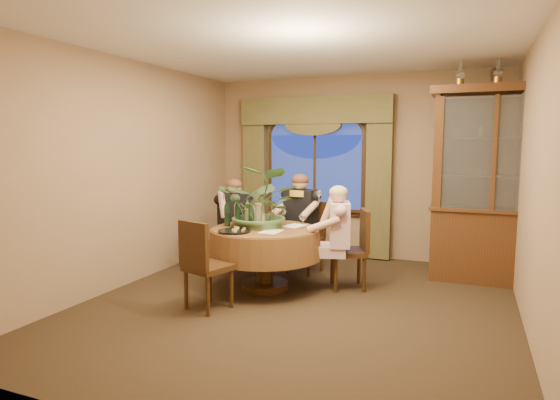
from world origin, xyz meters
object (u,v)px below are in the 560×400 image
at_px(wine_bottle_3, 237,211).
at_px(oil_lamp_left, 460,73).
at_px(chair_right, 348,250).
at_px(olive_bowl, 268,226).
at_px(wine_bottle_5, 247,211).
at_px(chair_back_right, 305,238).
at_px(person_pink, 339,238).
at_px(wine_bottle_2, 238,213).
at_px(centerpiece_plant, 263,175).
at_px(stoneware_vase, 260,215).
at_px(wine_bottle_4, 251,214).
at_px(chair_front_left, 208,265).
at_px(china_cabinet, 492,186).
at_px(dining_table, 265,258).
at_px(wine_bottle_0, 227,213).
at_px(wine_bottle_1, 247,213).
at_px(person_back, 234,225).
at_px(chair_back, 240,236).
at_px(oil_lamp_center, 498,71).
at_px(oil_lamp_right, 538,69).
at_px(person_scarf, 301,223).

bearing_deg(wine_bottle_3, oil_lamp_left, 25.85).
xyz_separation_m(oil_lamp_left, chair_right, (-1.16, -0.96, -2.17)).
height_order(olive_bowl, wine_bottle_3, wine_bottle_3).
bearing_deg(wine_bottle_5, chair_back_right, 53.04).
relative_size(person_pink, wine_bottle_2, 3.87).
bearing_deg(centerpiece_plant, chair_right, 16.98).
distance_m(chair_back_right, stoneware_vase, 0.92).
height_order(oil_lamp_left, olive_bowl, oil_lamp_left).
xyz_separation_m(chair_right, wine_bottle_4, (-1.09, -0.44, 0.44)).
bearing_deg(chair_front_left, china_cabinet, 55.66).
distance_m(dining_table, chair_back_right, 0.92).
relative_size(wine_bottle_3, wine_bottle_5, 1.00).
relative_size(chair_back_right, wine_bottle_0, 2.91).
relative_size(oil_lamp_left, centerpiece_plant, 0.30).
bearing_deg(wine_bottle_2, olive_bowl, -4.70).
bearing_deg(wine_bottle_1, dining_table, -13.28).
bearing_deg(wine_bottle_0, wine_bottle_2, 27.25).
height_order(chair_front_left, stoneware_vase, stoneware_vase).
bearing_deg(china_cabinet, person_back, -166.67).
bearing_deg(wine_bottle_1, wine_bottle_3, 159.99).
distance_m(chair_back, centerpiece_plant, 1.25).
bearing_deg(wine_bottle_5, person_pink, 4.15).
bearing_deg(person_back, chair_back, -165.91).
bearing_deg(person_back, chair_back_right, 146.64).
distance_m(oil_lamp_center, chair_right, 2.86).
bearing_deg(oil_lamp_right, chair_front_left, -145.40).
distance_m(wine_bottle_2, wine_bottle_4, 0.22).
bearing_deg(chair_back_right, person_pink, 149.65).
xyz_separation_m(chair_back_right, person_pink, (0.65, -0.62, 0.16)).
relative_size(chair_back_right, centerpiece_plant, 0.86).
xyz_separation_m(oil_lamp_right, olive_bowl, (-2.91, -1.38, -1.87)).
bearing_deg(centerpiece_plant, china_cabinet, 26.00).
height_order(oil_lamp_center, chair_right, oil_lamp_center).
relative_size(person_pink, wine_bottle_1, 3.87).
bearing_deg(stoneware_vase, person_pink, 8.00).
distance_m(oil_lamp_right, stoneware_vase, 3.76).
bearing_deg(wine_bottle_3, chair_front_left, -80.13).
distance_m(oil_lamp_center, person_scarf, 3.13).
bearing_deg(chair_right, wine_bottle_4, 89.03).
relative_size(chair_back, olive_bowl, 5.73).
bearing_deg(dining_table, wine_bottle_0, -174.77).
xyz_separation_m(oil_lamp_left, chair_back, (-2.78, -0.68, -2.17)).
bearing_deg(olive_bowl, chair_right, 25.12).
xyz_separation_m(chair_back, wine_bottle_5, (0.36, -0.50, 0.44)).
bearing_deg(centerpiece_plant, chair_front_left, -101.85).
bearing_deg(person_back, stoneware_vase, 91.64).
distance_m(stoneware_vase, centerpiece_plant, 0.50).
xyz_separation_m(wine_bottle_1, wine_bottle_3, (-0.18, 0.06, 0.00)).
bearing_deg(oil_lamp_right, wine_bottle_0, -157.88).
bearing_deg(person_scarf, stoneware_vase, 79.82).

